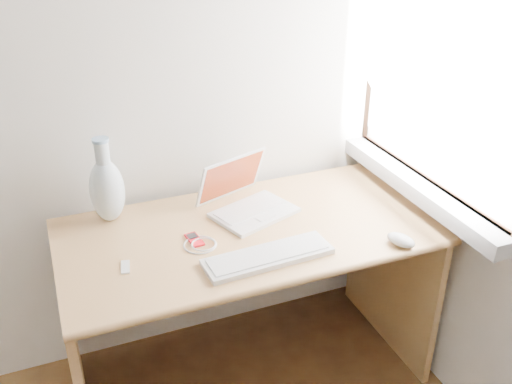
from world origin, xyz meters
name	(u,v)px	position (x,y,z in m)	size (l,w,h in m)	color
window	(440,59)	(1.72, 1.30, 1.28)	(0.11, 0.99, 1.10)	white
desk	(241,263)	(1.03, 1.46, 0.51)	(1.34, 0.67, 0.71)	tan
laptop	(250,199)	(1.09, 1.50, 0.76)	(0.35, 0.33, 0.20)	white
external_keyboard	(268,256)	(1.02, 1.17, 0.72)	(0.44, 0.15, 0.02)	white
mouse	(401,240)	(1.48, 1.08, 0.73)	(0.06, 0.11, 0.04)	white
ipod	(194,240)	(0.83, 1.37, 0.71)	(0.05, 0.10, 0.01)	#B70C17
cable_coil	(200,245)	(0.84, 1.33, 0.71)	(0.12, 0.12, 0.01)	white
remote	(125,267)	(0.58, 1.29, 0.71)	(0.03, 0.07, 0.01)	white
vase	(107,188)	(0.58, 1.62, 0.84)	(0.13, 0.13, 0.32)	white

